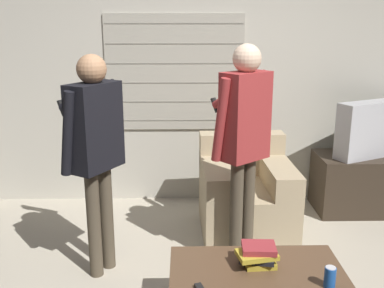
{
  "coord_description": "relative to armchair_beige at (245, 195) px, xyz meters",
  "views": [
    {
      "loc": [
        -0.14,
        -2.57,
        1.87
      ],
      "look_at": [
        -0.08,
        0.6,
        1.0
      ],
      "focal_mm": 42.0,
      "sensor_mm": 36.0,
      "label": 1
    }
  ],
  "objects": [
    {
      "name": "tv",
      "position": [
        1.3,
        0.45,
        0.5
      ],
      "size": [
        0.84,
        0.54,
        0.55
      ],
      "rotation": [
        0.0,
        0.0,
        3.58
      ],
      "color": "#B2B2B7",
      "rests_on": "tv_stand"
    },
    {
      "name": "book_stack",
      "position": [
        -0.1,
        -1.3,
        0.12
      ],
      "size": [
        0.27,
        0.21,
        0.13
      ],
      "color": "gold",
      "rests_on": "coffee_table"
    },
    {
      "name": "person_left_standing",
      "position": [
        -1.2,
        -0.66,
        0.7
      ],
      "size": [
        0.58,
        0.75,
        1.66
      ],
      "rotation": [
        0.0,
        0.0,
        1.02
      ],
      "color": "#4C4233",
      "rests_on": "ground_plane"
    },
    {
      "name": "soda_can",
      "position": [
        0.27,
        -1.54,
        0.12
      ],
      "size": [
        0.07,
        0.07,
        0.13
      ],
      "color": "#194C9E",
      "rests_on": "coffee_table"
    },
    {
      "name": "armchair_beige",
      "position": [
        0.0,
        0.0,
        0.0
      ],
      "size": [
        0.82,
        0.9,
        0.86
      ],
      "rotation": [
        0.0,
        0.0,
        3.17
      ],
      "color": "tan",
      "rests_on": "ground_plane"
    },
    {
      "name": "person_right_standing",
      "position": [
        -0.11,
        -0.55,
        0.73
      ],
      "size": [
        0.47,
        0.78,
        1.72
      ],
      "rotation": [
        0.0,
        0.0,
        0.68
      ],
      "color": "#4C4233",
      "rests_on": "ground_plane"
    },
    {
      "name": "coffee_table",
      "position": [
        -0.11,
        -1.36,
        0.02
      ],
      "size": [
        1.07,
        0.63,
        0.4
      ],
      "color": "brown",
      "rests_on": "ground_plane"
    },
    {
      "name": "wall_back",
      "position": [
        -0.43,
        0.82,
        0.93
      ],
      "size": [
        5.2,
        0.08,
        2.55
      ],
      "color": "#BCB7A8",
      "rests_on": "ground_plane"
    },
    {
      "name": "tv_stand",
      "position": [
        1.31,
        0.44,
        -0.06
      ],
      "size": [
        1.05,
        0.55,
        0.58
      ],
      "color": "#33281E",
      "rests_on": "ground_plane"
    }
  ]
}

